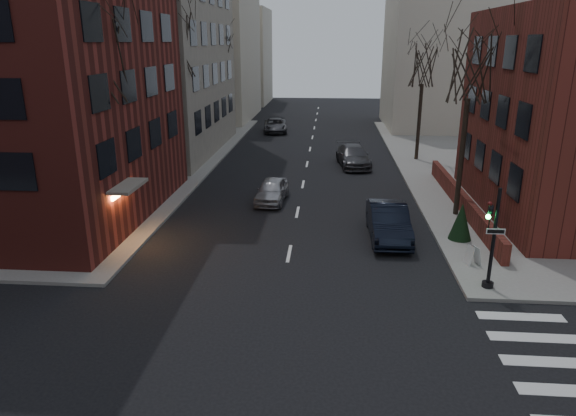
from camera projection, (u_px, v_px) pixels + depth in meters
The scene contains 18 objects.
low_wall_right at pixel (461, 200), 29.23m from camera, with size 0.35×16.00×1.00m, color maroon.
building_distant_la at pixel (195, 44), 62.62m from camera, with size 14.00×16.00×18.00m, color #BBB19E.
building_distant_ra at pixel (454, 53), 55.89m from camera, with size 14.00×14.00×16.00m, color #BBB19E.
building_distant_lb at pixel (236, 57), 79.20m from camera, with size 10.00×12.00×14.00m, color #BBB19E.
traffic_signal at pixel (491, 245), 19.46m from camera, with size 0.76×0.44×4.00m.
tree_left_a at pixel (101, 60), 23.46m from camera, with size 4.18×4.18×10.26m.
tree_left_b at pixel (176, 47), 34.69m from camera, with size 4.40×4.40×10.80m.
tree_left_c at pixel (219, 55), 48.23m from camera, with size 3.96×3.96×9.72m.
tree_right_a at pixel (471, 67), 26.03m from camera, with size 3.96×3.96×9.72m.
tree_right_b at pixel (424, 64), 39.44m from camera, with size 3.74×3.74×9.18m.
streetlamp_near at pixel (172, 125), 32.30m from camera, with size 0.36×0.36×6.28m.
streetlamp_far at pixel (231, 94), 51.26m from camera, with size 0.36×0.36×6.28m.
parked_sedan at pixel (388, 222), 25.13m from camera, with size 1.80×5.16×1.70m, color black.
car_lane_silver at pixel (272, 190), 30.93m from camera, with size 1.65×4.11×1.40m, color #A1A0A6.
car_lane_gray at pixel (353, 156), 39.77m from camera, with size 2.20×5.40×1.57m, color #3B3A3F.
car_lane_far at pixel (275, 125), 54.74m from camera, with size 2.37×5.14×1.43m, color #434348.
sandwich_board at pixel (473, 255), 21.90m from camera, with size 0.37×0.51×0.82m, color silver.
evergreen_shrub at pixel (461, 221), 24.56m from camera, with size 1.09×1.09×1.82m, color black.
Camera 1 is at (1.70, -9.64, 9.27)m, focal length 32.00 mm.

